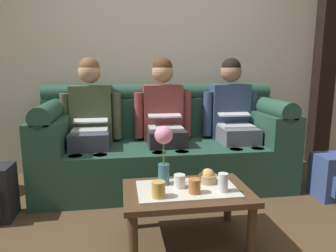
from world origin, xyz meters
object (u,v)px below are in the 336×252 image
object	(u,v)px
person_left	(91,119)
backpack_right	(336,177)
cup_far_center	(195,186)
person_right	(233,116)
flower_vase	(164,148)
cup_near_left	(223,182)
couch	(164,146)
person_middle	(164,117)
coffee_table	(187,197)
cup_near_right	(158,189)
snack_bowl	(208,177)
cup_far_left	(179,181)

from	to	relation	value
person_left	backpack_right	size ratio (longest dim) A/B	3.16
cup_far_center	backpack_right	bearing A→B (deg)	21.66
person_right	flower_vase	distance (m)	1.27
cup_near_left	couch	bearing A→B (deg)	100.42
couch	person_middle	size ratio (longest dim) A/B	1.90
coffee_table	backpack_right	world-z (taller)	backpack_right
person_left	backpack_right	world-z (taller)	person_left
flower_vase	cup_near_right	size ratio (longest dim) A/B	4.05
coffee_table	cup_far_center	bearing A→B (deg)	-70.91
snack_bowl	flower_vase	bearing A→B (deg)	176.64
coffee_table	backpack_right	xyz separation A→B (m)	(1.43, 0.47, -0.11)
flower_vase	backpack_right	size ratio (longest dim) A/B	1.02
person_middle	flower_vase	size ratio (longest dim) A/B	3.09
couch	person_right	distance (m)	0.74
person_right	coffee_table	xyz separation A→B (m)	(-0.69, -1.05, -0.35)
coffee_table	cup_far_center	distance (m)	0.14
person_right	coffee_table	size ratio (longest dim) A/B	1.49
person_left	cup_far_center	bearing A→B (deg)	-57.84
couch	cup_far_left	world-z (taller)	couch
person_right	cup_near_right	bearing A→B (deg)	-127.20
coffee_table	cup_near_right	bearing A→B (deg)	-150.49
couch	cup_far_center	bearing A→B (deg)	-88.53
person_middle	snack_bowl	bearing A→B (deg)	-80.82
cup_far_left	person_left	bearing A→B (deg)	121.69
person_left	coffee_table	xyz separation A→B (m)	(0.69, -1.05, -0.35)
flower_vase	snack_bowl	distance (m)	0.36
flower_vase	backpack_right	bearing A→B (deg)	13.56
person_left	cup_near_left	size ratio (longest dim) A/B	10.36
snack_bowl	cup_near_right	distance (m)	0.40
coffee_table	cup_near_right	xyz separation A→B (m)	(-0.20, -0.11, 0.11)
flower_vase	cup_near_right	distance (m)	0.29
cup_far_left	cup_near_right	bearing A→B (deg)	-139.61
backpack_right	cup_near_right	bearing A→B (deg)	-160.27
couch	flower_vase	xyz separation A→B (m)	(-0.14, -0.96, 0.24)
couch	coffee_table	size ratio (longest dim) A/B	2.83
flower_vase	person_right	bearing A→B (deg)	49.35
snack_bowl	person_left	bearing A→B (deg)	130.81
coffee_table	cup_far_left	size ratio (longest dim) A/B	9.32
cup_far_left	coffee_table	bearing A→B (deg)	-20.16
person_middle	flower_vase	world-z (taller)	person_middle
person_middle	cup_near_right	bearing A→B (deg)	-99.67
flower_vase	cup_near_left	distance (m)	0.44
cup_near_left	cup_far_left	distance (m)	0.28
backpack_right	flower_vase	bearing A→B (deg)	-166.44
snack_bowl	cup_far_left	xyz separation A→B (m)	(-0.20, -0.06, 0.00)
cup_near_left	person_right	bearing A→B (deg)	67.33
couch	snack_bowl	world-z (taller)	couch
person_left	flower_vase	distance (m)	1.11
person_middle	person_right	world-z (taller)	same
couch	person_left	xyz separation A→B (m)	(-0.69, -0.00, 0.29)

